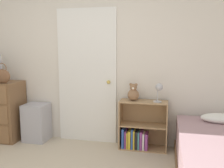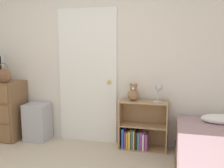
{
  "view_description": "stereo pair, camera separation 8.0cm",
  "coord_description": "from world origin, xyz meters",
  "px_view_note": "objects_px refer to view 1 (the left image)",
  "views": [
    {
      "loc": [
        1.24,
        -1.7,
        1.47
      ],
      "look_at": [
        0.49,
        1.69,
        0.95
      ],
      "focal_mm": 40.0,
      "sensor_mm": 36.0,
      "label": 1
    },
    {
      "loc": [
        1.32,
        -1.68,
        1.47
      ],
      "look_at": [
        0.49,
        1.69,
        0.95
      ],
      "focal_mm": 40.0,
      "sensor_mm": 36.0,
      "label": 2
    }
  ],
  "objects_px": {
    "storage_bin": "(37,122)",
    "bookshelf": "(140,131)",
    "handbag": "(3,76)",
    "teddy_bear": "(133,93)",
    "desk_lamp": "(159,89)"
  },
  "relations": [
    {
      "from": "teddy_bear",
      "to": "storage_bin",
      "type": "bearing_deg",
      "value": -178.86
    },
    {
      "from": "handbag",
      "to": "teddy_bear",
      "type": "xyz_separation_m",
      "value": [
        1.93,
        0.24,
        -0.23
      ]
    },
    {
      "from": "bookshelf",
      "to": "teddy_bear",
      "type": "bearing_deg",
      "value": -179.42
    },
    {
      "from": "handbag",
      "to": "teddy_bear",
      "type": "relative_size",
      "value": 1.21
    },
    {
      "from": "bookshelf",
      "to": "teddy_bear",
      "type": "distance_m",
      "value": 0.56
    },
    {
      "from": "teddy_bear",
      "to": "handbag",
      "type": "bearing_deg",
      "value": -172.95
    },
    {
      "from": "handbag",
      "to": "bookshelf",
      "type": "bearing_deg",
      "value": 6.73
    },
    {
      "from": "handbag",
      "to": "teddy_bear",
      "type": "bearing_deg",
      "value": 7.05
    },
    {
      "from": "storage_bin",
      "to": "desk_lamp",
      "type": "distance_m",
      "value": 1.98
    },
    {
      "from": "handbag",
      "to": "teddy_bear",
      "type": "height_order",
      "value": "handbag"
    },
    {
      "from": "teddy_bear",
      "to": "desk_lamp",
      "type": "distance_m",
      "value": 0.37
    },
    {
      "from": "handbag",
      "to": "bookshelf",
      "type": "distance_m",
      "value": 2.18
    },
    {
      "from": "storage_bin",
      "to": "bookshelf",
      "type": "relative_size",
      "value": 0.82
    },
    {
      "from": "handbag",
      "to": "teddy_bear",
      "type": "distance_m",
      "value": 1.95
    },
    {
      "from": "storage_bin",
      "to": "desk_lamp",
      "type": "bearing_deg",
      "value": -0.33
    }
  ]
}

